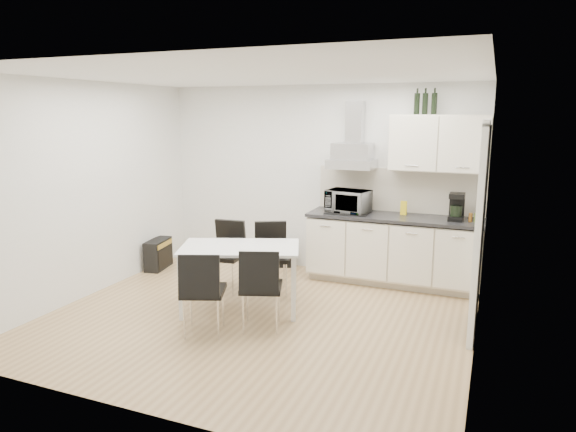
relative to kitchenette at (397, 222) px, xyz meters
name	(u,v)px	position (x,y,z in m)	size (l,w,h in m)	color
ground	(258,317)	(-1.18, -1.73, -0.83)	(4.50, 4.50, 0.00)	tan
wall_back	(318,179)	(-1.18, 0.27, 0.47)	(4.50, 0.10, 2.60)	white
wall_front	(134,246)	(-1.18, -3.73, 0.47)	(4.50, 0.10, 2.60)	white
wall_left	(90,190)	(-3.43, -1.73, 0.47)	(0.10, 4.00, 2.60)	white
wall_right	(484,218)	(1.07, -1.73, 0.47)	(0.10, 4.00, 2.60)	white
ceiling	(255,74)	(-1.18, -1.73, 1.77)	(4.50, 4.50, 0.00)	white
doorway	(479,231)	(1.03, -1.18, 0.22)	(0.08, 1.04, 2.10)	white
kitchenette	(397,222)	(0.00, 0.00, 0.00)	(2.22, 0.64, 2.52)	beige
dining_table	(240,254)	(-1.47, -1.59, -0.17)	(1.50, 1.17, 0.75)	white
chair_far_left	(225,257)	(-1.95, -1.09, -0.39)	(0.44, 0.50, 0.88)	black
chair_far_right	(271,259)	(-1.37, -0.95, -0.39)	(0.44, 0.50, 0.88)	black
chair_near_left	(203,292)	(-1.52, -2.31, -0.39)	(0.44, 0.50, 0.88)	black
chair_near_right	(261,288)	(-1.03, -1.98, -0.39)	(0.44, 0.50, 0.88)	black
guitar_amp	(158,254)	(-3.31, -0.62, -0.62)	(0.31, 0.54, 0.43)	black
floor_speaker	(287,255)	(-1.62, 0.17, -0.66)	(0.20, 0.18, 0.34)	black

